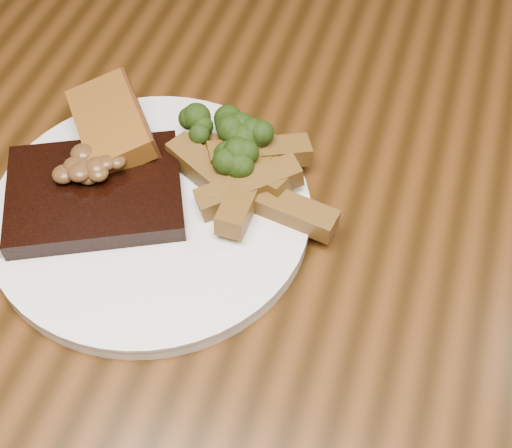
{
  "coord_description": "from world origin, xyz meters",
  "views": [
    {
      "loc": [
        0.12,
        -0.36,
        1.27
      ],
      "look_at": [
        0.0,
        -0.0,
        0.78
      ],
      "focal_mm": 50.0,
      "sensor_mm": 36.0,
      "label": 1
    }
  ],
  "objects_px": {
    "steak": "(95,194)",
    "plate": "(151,213)",
    "garlic_bread": "(113,138)",
    "dining_table": "(253,297)",
    "chair_far": "(478,62)",
    "potato_wedges": "(228,203)"
  },
  "relations": [
    {
      "from": "steak",
      "to": "garlic_bread",
      "type": "distance_m",
      "value": 0.07
    },
    {
      "from": "dining_table",
      "to": "garlic_bread",
      "type": "xyz_separation_m",
      "value": [
        -0.16,
        0.06,
        0.12
      ]
    },
    {
      "from": "dining_table",
      "to": "steak",
      "type": "bearing_deg",
      "value": -177.44
    },
    {
      "from": "steak",
      "to": "plate",
      "type": "bearing_deg",
      "value": -17.83
    },
    {
      "from": "steak",
      "to": "chair_far",
      "type": "bearing_deg",
      "value": 38.9
    },
    {
      "from": "dining_table",
      "to": "plate",
      "type": "xyz_separation_m",
      "value": [
        -0.1,
        0.0,
        0.1
      ]
    },
    {
      "from": "chair_far",
      "to": "garlic_bread",
      "type": "bearing_deg",
      "value": 62.97
    },
    {
      "from": "plate",
      "to": "steak",
      "type": "height_order",
      "value": "steak"
    },
    {
      "from": "garlic_bread",
      "to": "potato_wedges",
      "type": "distance_m",
      "value": 0.14
    },
    {
      "from": "dining_table",
      "to": "potato_wedges",
      "type": "relative_size",
      "value": 12.74
    },
    {
      "from": "potato_wedges",
      "to": "dining_table",
      "type": "bearing_deg",
      "value": -32.86
    },
    {
      "from": "plate",
      "to": "garlic_bread",
      "type": "distance_m",
      "value": 0.09
    },
    {
      "from": "dining_table",
      "to": "plate",
      "type": "relative_size",
      "value": 5.46
    },
    {
      "from": "garlic_bread",
      "to": "steak",
      "type": "bearing_deg",
      "value": -27.75
    },
    {
      "from": "plate",
      "to": "garlic_bread",
      "type": "height_order",
      "value": "garlic_bread"
    },
    {
      "from": "chair_far",
      "to": "steak",
      "type": "height_order",
      "value": "chair_far"
    },
    {
      "from": "dining_table",
      "to": "chair_far",
      "type": "bearing_deg",
      "value": 74.87
    },
    {
      "from": "steak",
      "to": "potato_wedges",
      "type": "relative_size",
      "value": 1.24
    },
    {
      "from": "chair_far",
      "to": "plate",
      "type": "distance_m",
      "value": 0.82
    },
    {
      "from": "steak",
      "to": "garlic_bread",
      "type": "relative_size",
      "value": 1.45
    },
    {
      "from": "dining_table",
      "to": "chair_far",
      "type": "relative_size",
      "value": 1.94
    },
    {
      "from": "plate",
      "to": "potato_wedges",
      "type": "relative_size",
      "value": 2.33
    }
  ]
}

